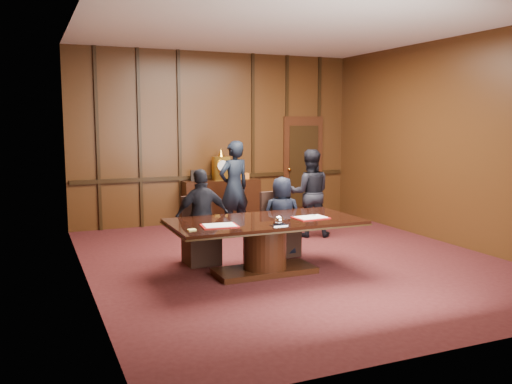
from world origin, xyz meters
TOP-DOWN VIEW (x-y plane):
  - room at (0.07, 0.14)m, footprint 7.00×7.04m
  - sideboard at (0.00, 3.26)m, footprint 1.60×0.45m
  - conference_table at (-0.69, -0.50)m, footprint 2.62×1.32m
  - folder_left at (-1.41, -0.70)m, footprint 0.49×0.38m
  - folder_right at (-0.04, -0.64)m, footprint 0.48×0.36m
  - inkstand at (-0.69, -0.95)m, footprint 0.20×0.14m
  - notepad at (-1.82, -0.81)m, footprint 0.11×0.08m
  - chair_left at (-1.34, 0.38)m, footprint 0.49×0.49m
  - chair_right at (-0.04, 0.38)m, footprint 0.54×0.54m
  - signatory_left at (-1.34, 0.30)m, footprint 0.84×0.38m
  - signatory_right at (-0.04, 0.30)m, footprint 0.70×0.55m
  - witness_left at (-0.11, 2.22)m, footprint 0.71×0.55m
  - witness_right at (1.06, 1.43)m, footprint 0.94×0.85m

SIDE VIEW (x-z plane):
  - chair_left at x=-1.34m, z-range -0.20..0.79m
  - chair_right at x=-0.04m, z-range -0.20..0.79m
  - sideboard at x=0.00m, z-range -0.28..1.26m
  - conference_table at x=-0.69m, z-range 0.13..0.89m
  - signatory_right at x=-0.04m, z-range 0.00..1.25m
  - signatory_left at x=-1.34m, z-range 0.00..1.42m
  - notepad at x=-1.82m, z-range 0.76..0.77m
  - folder_left at x=-1.41m, z-range 0.76..0.78m
  - folder_right at x=-0.04m, z-range 0.76..0.78m
  - witness_right at x=1.06m, z-range 0.00..1.60m
  - inkstand at x=-0.69m, z-range 0.76..0.87m
  - witness_left at x=-0.11m, z-range 0.00..1.74m
  - room at x=0.07m, z-range -0.03..3.47m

